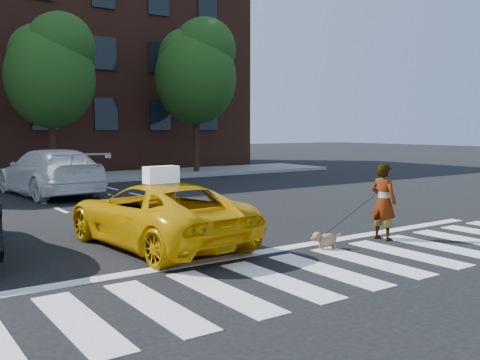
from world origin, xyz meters
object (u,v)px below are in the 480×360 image
object	(u,v)px
tree_mid	(51,66)
taxi	(157,214)
white_suv	(49,172)
woman	(383,202)
tree_right	(196,67)
dog	(325,239)

from	to	relation	value
tree_mid	taxi	xyz separation A→B (m)	(-1.93, -13.77, -4.23)
white_suv	woman	xyz separation A→B (m)	(3.53, -11.37, -0.01)
tree_mid	tree_right	distance (m)	7.01
dog	woman	bearing A→B (deg)	21.76
dog	white_suv	bearing A→B (deg)	121.67
tree_mid	white_suv	xyz separation A→B (m)	(-1.43, -4.53, -4.06)
tree_mid	dog	world-z (taller)	tree_mid
tree_mid	woman	xyz separation A→B (m)	(2.10, -15.90, -4.07)
taxi	woman	distance (m)	4.56
taxi	white_suv	size ratio (longest dim) A/B	0.82
white_suv	dog	distance (m)	11.54
taxi	white_suv	world-z (taller)	white_suv
woman	dog	size ratio (longest dim) A/B	2.73
tree_mid	tree_right	xyz separation A→B (m)	(7.00, -0.00, 0.41)
dog	taxi	bearing A→B (deg)	160.98
taxi	white_suv	distance (m)	9.26
tree_right	tree_mid	bearing A→B (deg)	180.00
white_suv	tree_mid	bearing A→B (deg)	-112.97
tree_mid	white_suv	size ratio (longest dim) A/B	1.30
taxi	dog	world-z (taller)	taxi
woman	dog	world-z (taller)	woman
tree_right	dog	world-z (taller)	tree_right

